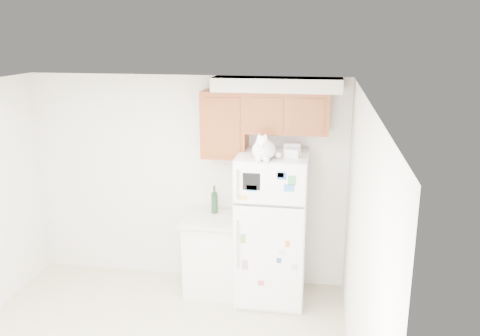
% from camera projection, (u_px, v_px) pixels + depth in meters
% --- Properties ---
extents(room_shell, '(3.84, 4.04, 2.52)m').
position_uv_depth(room_shell, '(146.00, 191.00, 4.31)').
color(room_shell, silver).
rests_on(room_shell, ground_plane).
extents(refrigerator, '(0.76, 0.78, 1.70)m').
position_uv_depth(refrigerator, '(272.00, 228.00, 5.68)').
color(refrigerator, white).
rests_on(refrigerator, ground_plane).
extents(base_counter, '(0.64, 0.64, 0.92)m').
position_uv_depth(base_counter, '(213.00, 253.00, 5.96)').
color(base_counter, white).
rests_on(base_counter, ground_plane).
extents(cat, '(0.30, 0.44, 0.31)m').
position_uv_depth(cat, '(264.00, 149.00, 5.20)').
color(cat, white).
rests_on(cat, refrigerator).
extents(storage_box_back, '(0.19, 0.15, 0.10)m').
position_uv_depth(storage_box_back, '(292.00, 147.00, 5.57)').
color(storage_box_back, white).
rests_on(storage_box_back, refrigerator).
extents(storage_box_front, '(0.17, 0.14, 0.09)m').
position_uv_depth(storage_box_front, '(293.00, 153.00, 5.33)').
color(storage_box_front, white).
rests_on(storage_box_front, refrigerator).
extents(bottle_green, '(0.08, 0.08, 0.33)m').
position_uv_depth(bottle_green, '(214.00, 200.00, 5.91)').
color(bottle_green, '#19381E').
rests_on(bottle_green, base_counter).
extents(bottle_amber, '(0.07, 0.07, 0.32)m').
position_uv_depth(bottle_amber, '(214.00, 199.00, 5.96)').
color(bottle_amber, '#593814').
rests_on(bottle_amber, base_counter).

